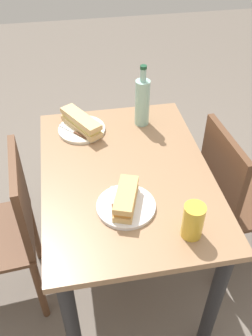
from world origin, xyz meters
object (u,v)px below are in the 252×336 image
Objects in this scene: chair_near at (234,194)px; knife_far at (75,132)px; baguette_sandwich_far at (81,122)px; water_bottle at (142,101)px; plate_near at (126,206)px; baguette_sandwich_near at (126,199)px; knife_near at (113,205)px; chair_far at (6,228)px; beer_glass at (193,221)px; plate_far at (82,129)px; dining_table at (126,195)px.

chair_near reaches higher than knife_far.
water_bottle is (0.01, -0.30, 0.07)m from baguette_sandwich_far.
baguette_sandwich_far is (0.53, 0.12, 0.04)m from plate_near.
baguette_sandwich_near is 1.11× the size of knife_near.
chair_near is 6.06× the size of knife_far.
chair_far is 6.23× the size of beer_glass.
plate_far is at bearing 7.84° from knife_near.
knife_near is 1.30× the size of beer_glass.
baguette_sandwich_near is (-0.23, 0.59, 0.31)m from chair_near.
chair_far is 0.62m from plate_near.
baguette_sandwich_near is at bearing 51.15° from beer_glass.
plate_far is 1.63× the size of beer_glass.
chair_near is (0.03, -0.55, -0.12)m from dining_table.
chair_near is 0.64m from water_bottle.
knife_far is (-0.03, 0.04, 0.01)m from plate_far.
chair_near is 0.64m from beer_glass.
dining_table is 7.14× the size of beer_glass.
knife_far is (0.49, 0.16, -0.03)m from baguette_sandwich_near.
baguette_sandwich_near is 0.89× the size of plate_far.
water_bottle is at bearing -17.95° from baguette_sandwich_near.
plate_near is at bearing -167.08° from baguette_sandwich_far.
knife_near reaches higher than plate_far.
chair_far is at bearing 115.83° from water_bottle.
water_bottle is (0.33, -0.69, 0.39)m from chair_far.
knife_near is 0.50m from knife_far.
baguette_sandwich_near is 1.45× the size of beer_glass.
plate_near is 0.91× the size of baguette_sandwich_far.
baguette_sandwich_far is at bearing 25.12° from beer_glass.
water_bottle reaches higher than beer_glass.
dining_table is at bearing 92.92° from chair_near.
chair_near is at bearing -88.90° from chair_far.
baguette_sandwich_near is 0.52m from knife_far.
plate_far is 1.58× the size of knife_far.
baguette_sandwich_far is at bearing -50.77° from chair_far.
plate_far is at bearing 67.05° from chair_near.
baguette_sandwich_far is at bearing 0.00° from plate_far.
water_bottle is at bearing -87.47° from plate_far.
knife_near is (-0.20, -0.46, 0.28)m from chair_far.
plate_near is at bearing 111.35° from chair_near.
chair_far is at bearing 62.60° from beer_glass.
plate_near is 0.27m from beer_glass.
water_bottle is at bearing -22.26° from dining_table.
plate_far is at bearing 0.00° from baguette_sandwich_far.
plate_near is at bearing -96.20° from knife_near.
chair_far is 0.87m from beer_glass.
chair_far is at bearing 67.97° from baguette_sandwich_near.
beer_glass reaches higher than chair_far.
dining_table is 0.45m from water_bottle.
plate_near is at bearing -112.03° from chair_far.
knife_far is at bearing 133.19° from plate_far.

